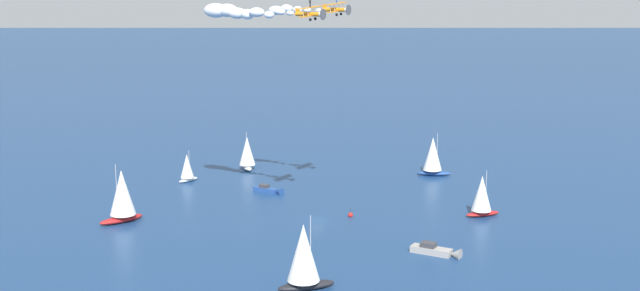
{
  "coord_description": "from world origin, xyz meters",
  "views": [
    {
      "loc": [
        171.13,
        13.32,
        51.09
      ],
      "look_at": [
        0.37,
        0.66,
        16.94
      ],
      "focal_mm": 44.89,
      "sensor_mm": 36.0,
      "label": 1
    }
  ],
  "objects_px": {
    "sailboat_outer_ring_a": "(482,196)",
    "biplane_lead": "(337,9)",
    "sailboat_mid_cluster": "(304,256)",
    "biplane_wingman": "(310,13)",
    "sailboat_far_port": "(247,153)",
    "sailboat_ahead": "(187,168)",
    "wingwalker_wingman": "(310,2)",
    "sailboat_near_centre": "(433,156)",
    "motorboat_far_stbd": "(270,190)",
    "motorboat_offshore": "(438,251)",
    "marker_buoy": "(351,215)",
    "sailboat_trailing": "(122,195)"
  },
  "relations": [
    {
      "from": "sailboat_outer_ring_a",
      "to": "biplane_lead",
      "type": "distance_m",
      "value": 52.92
    },
    {
      "from": "sailboat_mid_cluster",
      "to": "biplane_wingman",
      "type": "distance_m",
      "value": 52.36
    },
    {
      "from": "sailboat_far_port",
      "to": "sailboat_ahead",
      "type": "height_order",
      "value": "sailboat_far_port"
    },
    {
      "from": "sailboat_outer_ring_a",
      "to": "wingwalker_wingman",
      "type": "relative_size",
      "value": 5.97
    },
    {
      "from": "sailboat_near_centre",
      "to": "sailboat_ahead",
      "type": "height_order",
      "value": "sailboat_near_centre"
    },
    {
      "from": "sailboat_near_centre",
      "to": "sailboat_far_port",
      "type": "bearing_deg",
      "value": -93.94
    },
    {
      "from": "wingwalker_wingman",
      "to": "motorboat_far_stbd",
      "type": "bearing_deg",
      "value": -157.18
    },
    {
      "from": "sailboat_outer_ring_a",
      "to": "biplane_lead",
      "type": "height_order",
      "value": "biplane_lead"
    },
    {
      "from": "biplane_lead",
      "to": "wingwalker_wingman",
      "type": "xyz_separation_m",
      "value": [
        14.45,
        -4.61,
        1.69
      ]
    },
    {
      "from": "sailboat_near_centre",
      "to": "motorboat_offshore",
      "type": "relative_size",
      "value": 1.19
    },
    {
      "from": "sailboat_ahead",
      "to": "biplane_lead",
      "type": "distance_m",
      "value": 64.64
    },
    {
      "from": "sailboat_far_port",
      "to": "sailboat_ahead",
      "type": "distance_m",
      "value": 20.57
    },
    {
      "from": "sailboat_ahead",
      "to": "marker_buoy",
      "type": "bearing_deg",
      "value": 56.19
    },
    {
      "from": "sailboat_mid_cluster",
      "to": "motorboat_far_stbd",
      "type": "bearing_deg",
      "value": -167.14
    },
    {
      "from": "sailboat_far_port",
      "to": "motorboat_offshore",
      "type": "bearing_deg",
      "value": 34.82
    },
    {
      "from": "sailboat_far_port",
      "to": "biplane_lead",
      "type": "relative_size",
      "value": 1.52
    },
    {
      "from": "biplane_lead",
      "to": "motorboat_far_stbd",
      "type": "bearing_deg",
      "value": -133.24
    },
    {
      "from": "sailboat_trailing",
      "to": "marker_buoy",
      "type": "relative_size",
      "value": 6.31
    },
    {
      "from": "sailboat_outer_ring_a",
      "to": "marker_buoy",
      "type": "xyz_separation_m",
      "value": [
        2.44,
        -29.48,
        -4.44
      ]
    },
    {
      "from": "sailboat_near_centre",
      "to": "sailboat_mid_cluster",
      "type": "xyz_separation_m",
      "value": [
        86.63,
        -27.36,
        0.53
      ]
    },
    {
      "from": "marker_buoy",
      "to": "sailboat_trailing",
      "type": "bearing_deg",
      "value": -81.03
    },
    {
      "from": "motorboat_far_stbd",
      "to": "marker_buoy",
      "type": "distance_m",
      "value": 29.2
    },
    {
      "from": "motorboat_far_stbd",
      "to": "biplane_lead",
      "type": "xyz_separation_m",
      "value": [
        16.64,
        17.69,
        45.55
      ]
    },
    {
      "from": "sailboat_trailing",
      "to": "marker_buoy",
      "type": "height_order",
      "value": "sailboat_trailing"
    },
    {
      "from": "sailboat_trailing",
      "to": "wingwalker_wingman",
      "type": "distance_m",
      "value": 59.25
    },
    {
      "from": "motorboat_offshore",
      "to": "sailboat_ahead",
      "type": "height_order",
      "value": "sailboat_ahead"
    },
    {
      "from": "sailboat_outer_ring_a",
      "to": "sailboat_far_port",
      "type": "bearing_deg",
      "value": -125.3
    },
    {
      "from": "sailboat_trailing",
      "to": "marker_buoy",
      "type": "xyz_separation_m",
      "value": [
        -7.89,
        49.95,
        -5.66
      ]
    },
    {
      "from": "sailboat_trailing",
      "to": "sailboat_outer_ring_a",
      "type": "relative_size",
      "value": 1.25
    },
    {
      "from": "sailboat_far_port",
      "to": "motorboat_far_stbd",
      "type": "bearing_deg",
      "value": 21.23
    },
    {
      "from": "sailboat_far_port",
      "to": "motorboat_offshore",
      "type": "distance_m",
      "value": 85.63
    },
    {
      "from": "wingwalker_wingman",
      "to": "sailboat_near_centre",
      "type": "bearing_deg",
      "value": 151.07
    },
    {
      "from": "sailboat_ahead",
      "to": "wingwalker_wingman",
      "type": "distance_m",
      "value": 70.28
    },
    {
      "from": "biplane_lead",
      "to": "biplane_wingman",
      "type": "bearing_deg",
      "value": -17.63
    },
    {
      "from": "sailboat_ahead",
      "to": "biplane_lead",
      "type": "height_order",
      "value": "biplane_lead"
    },
    {
      "from": "sailboat_near_centre",
      "to": "motorboat_offshore",
      "type": "xyz_separation_m",
      "value": [
        66.64,
        -3.15,
        -4.7
      ]
    },
    {
      "from": "sailboat_far_port",
      "to": "sailboat_ahead",
      "type": "xyz_separation_m",
      "value": [
        15.42,
        -13.59,
        -1.03
      ]
    },
    {
      "from": "wingwalker_wingman",
      "to": "sailboat_mid_cluster",
      "type": "bearing_deg",
      "value": 2.97
    },
    {
      "from": "sailboat_outer_ring_a",
      "to": "sailboat_mid_cluster",
      "type": "bearing_deg",
      "value": -37.1
    },
    {
      "from": "motorboat_far_stbd",
      "to": "sailboat_outer_ring_a",
      "type": "xyz_separation_m",
      "value": [
        17.64,
        50.69,
        4.18
      ]
    },
    {
      "from": "sailboat_near_centre",
      "to": "sailboat_far_port",
      "type": "relative_size",
      "value": 1.13
    },
    {
      "from": "motorboat_far_stbd",
      "to": "motorboat_offshore",
      "type": "xyz_separation_m",
      "value": [
        45.04,
        39.06,
        0.13
      ]
    },
    {
      "from": "sailboat_trailing",
      "to": "sailboat_mid_cluster",
      "type": "distance_m",
      "value": 57.22
    },
    {
      "from": "sailboat_mid_cluster",
      "to": "biplane_wingman",
      "type": "xyz_separation_m",
      "value": [
        -34.09,
        -1.7,
        39.71
      ]
    },
    {
      "from": "motorboat_far_stbd",
      "to": "biplane_lead",
      "type": "distance_m",
      "value": 51.62
    },
    {
      "from": "sailboat_far_port",
      "to": "motorboat_offshore",
      "type": "xyz_separation_m",
      "value": [
        70.22,
        48.84,
        -4.07
      ]
    },
    {
      "from": "motorboat_offshore",
      "to": "sailboat_trailing",
      "type": "relative_size",
      "value": 0.76
    },
    {
      "from": "sailboat_near_centre",
      "to": "wingwalker_wingman",
      "type": "relative_size",
      "value": 6.76
    },
    {
      "from": "motorboat_far_stbd",
      "to": "marker_buoy",
      "type": "bearing_deg",
      "value": 46.56
    },
    {
      "from": "motorboat_far_stbd",
      "to": "sailboat_ahead",
      "type": "height_order",
      "value": "sailboat_ahead"
    }
  ]
}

